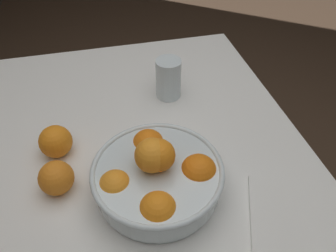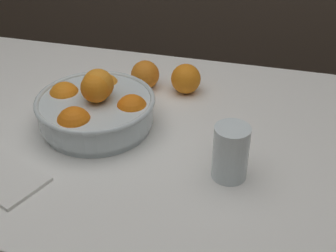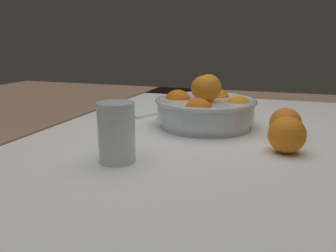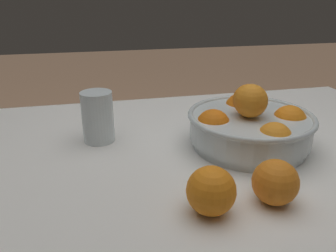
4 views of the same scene
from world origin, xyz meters
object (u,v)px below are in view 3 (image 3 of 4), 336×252
(juice_glass, at_px, (117,136))
(orange_loose_near_bowl, at_px, (285,123))
(orange_loose_front, at_px, (287,135))
(fruit_bowl, at_px, (205,108))

(juice_glass, height_order, orange_loose_near_bowl, juice_glass)
(orange_loose_near_bowl, distance_m, orange_loose_front, 0.12)
(fruit_bowl, bearing_deg, orange_loose_front, 51.82)
(orange_loose_near_bowl, bearing_deg, fruit_bowl, -104.96)
(juice_glass, xyz_separation_m, orange_loose_near_bowl, (-0.28, 0.32, -0.01))
(fruit_bowl, relative_size, orange_loose_near_bowl, 3.66)
(fruit_bowl, height_order, orange_loose_front, fruit_bowl)
(orange_loose_near_bowl, xyz_separation_m, orange_loose_front, (0.12, 0.00, 0.00))
(juice_glass, relative_size, orange_loose_front, 1.50)
(orange_loose_front, bearing_deg, fruit_bowl, -128.18)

